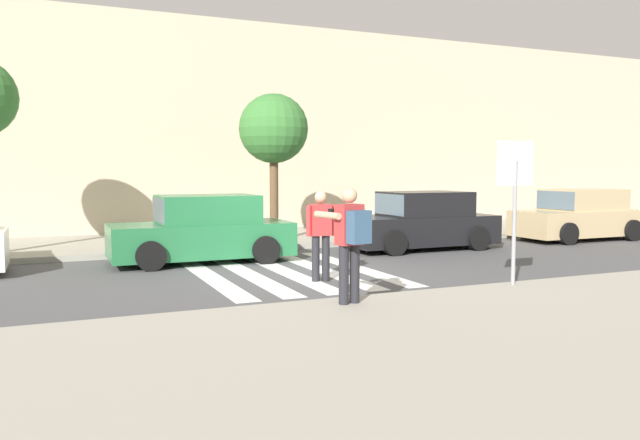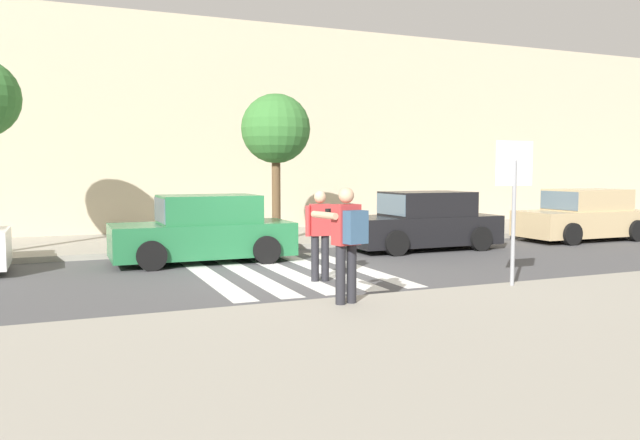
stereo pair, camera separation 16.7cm
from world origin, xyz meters
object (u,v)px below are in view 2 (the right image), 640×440
Objects in this scene: pedestrian_crossing at (320,231)px; parked_car_tan at (584,216)px; stop_sign at (514,181)px; parked_car_green at (204,231)px; street_tree_center at (276,130)px; parked_car_black at (423,222)px; photographer_with_backpack at (347,235)px.

parked_car_tan is (10.10, 3.38, -0.25)m from pedestrian_crossing.
stop_sign reaches higher than parked_car_tan.
street_tree_center is (2.50, 2.18, 2.51)m from parked_car_green.
street_tree_center is at bearing 101.28° from stop_sign.
parked_car_black is (5.91, -0.00, 0.00)m from parked_car_green.
photographer_with_backpack is 8.61m from street_tree_center.
parked_car_black is at bearing 180.00° from parked_car_tan.
pedestrian_crossing is (-2.59, 2.36, -0.97)m from stop_sign.
street_tree_center is at bearing 41.09° from parked_car_green.
photographer_with_backpack is 7.89m from parked_car_black.
parked_car_green is (-1.49, 3.38, -0.25)m from pedestrian_crossing.
photographer_with_backpack is at bearing -130.31° from parked_car_black.
parked_car_green is 1.00× the size of street_tree_center.
pedestrian_crossing is 0.42× the size of parked_car_green.
photographer_with_backpack reaches higher than parked_car_black.
parked_car_green is at bearing 180.00° from parked_car_black.
stop_sign is 3.64m from pedestrian_crossing.
stop_sign reaches higher than photographer_with_backpack.
street_tree_center is (-3.41, 2.18, 2.51)m from parked_car_black.
street_tree_center reaches higher than parked_car_green.
parked_car_tan is at bearing 0.00° from parked_car_black.
parked_car_green is 4.16m from street_tree_center.
stop_sign is 8.18m from street_tree_center.
photographer_with_backpack is 0.42× the size of parked_car_green.
pedestrian_crossing reaches higher than parked_car_tan.
stop_sign reaches higher than parked_car_black.
photographer_with_backpack is at bearing -82.24° from parked_car_green.
photographer_with_backpack reaches higher than parked_car_tan.
street_tree_center is (1.01, 5.56, 2.26)m from pedestrian_crossing.
stop_sign is 0.60× the size of parked_car_tan.
stop_sign is 1.44× the size of photographer_with_backpack.
parked_car_tan is at bearing -0.00° from parked_car_green.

